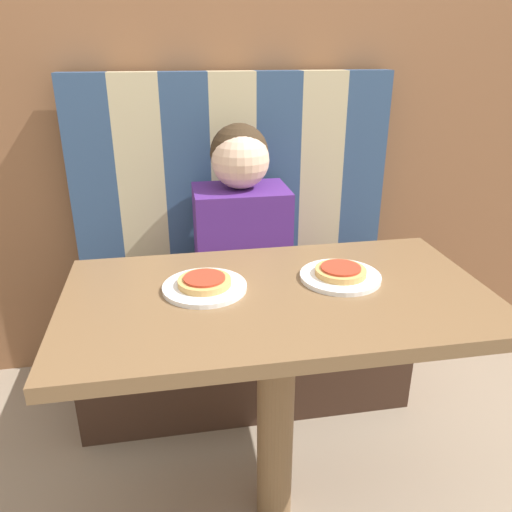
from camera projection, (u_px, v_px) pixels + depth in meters
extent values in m
plane|color=gray|center=(274.00, 509.00, 1.48)|extent=(12.00, 12.00, 0.00)
cube|color=brown|center=(227.00, 38.00, 1.80)|extent=(7.00, 0.05, 2.60)
cube|color=#382319|center=(243.00, 340.00, 1.95)|extent=(1.19, 0.49, 0.42)
cube|color=navy|center=(94.00, 183.00, 1.83)|extent=(0.17, 0.08, 0.77)
cube|color=tan|center=(142.00, 181.00, 1.85)|extent=(0.17, 0.08, 0.77)
cube|color=navy|center=(188.00, 179.00, 1.88)|extent=(0.17, 0.08, 0.77)
cube|color=tan|center=(233.00, 178.00, 1.91)|extent=(0.17, 0.08, 0.77)
cube|color=navy|center=(276.00, 176.00, 1.94)|extent=(0.17, 0.08, 0.77)
cube|color=tan|center=(319.00, 174.00, 1.96)|extent=(0.17, 0.08, 0.77)
cube|color=navy|center=(360.00, 172.00, 1.99)|extent=(0.17, 0.08, 0.77)
cube|color=brown|center=(278.00, 298.00, 1.21)|extent=(1.03, 0.57, 0.03)
cylinder|color=brown|center=(275.00, 417.00, 1.35)|extent=(0.10, 0.10, 0.69)
cube|color=#4C237A|center=(241.00, 242.00, 1.79)|extent=(0.33, 0.23, 0.40)
sphere|color=beige|center=(240.00, 160.00, 1.68)|extent=(0.20, 0.20, 0.20)
sphere|color=#382819|center=(239.00, 153.00, 1.69)|extent=(0.20, 0.20, 0.20)
cylinder|color=white|center=(205.00, 287.00, 1.21)|extent=(0.21, 0.21, 0.01)
cylinder|color=white|center=(340.00, 277.00, 1.27)|extent=(0.21, 0.21, 0.01)
cylinder|color=tan|center=(205.00, 282.00, 1.21)|extent=(0.13, 0.13, 0.02)
cylinder|color=#B73823|center=(204.00, 278.00, 1.20)|extent=(0.10, 0.10, 0.01)
cylinder|color=tan|center=(341.00, 272.00, 1.26)|extent=(0.13, 0.13, 0.02)
cylinder|color=#B73823|center=(341.00, 268.00, 1.26)|extent=(0.10, 0.10, 0.01)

